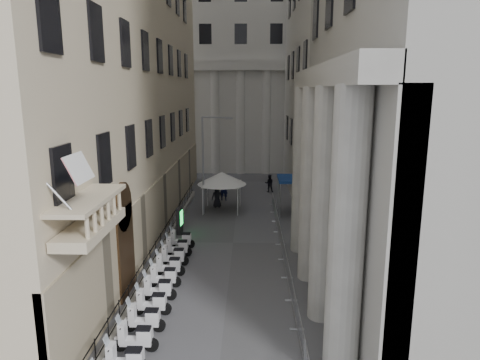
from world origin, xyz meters
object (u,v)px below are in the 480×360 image
at_px(info_kiosk, 180,220).
at_px(pedestrian_b, 269,183).
at_px(security_tent, 221,178).
at_px(pedestrian_a, 224,189).
at_px(street_lamp, 206,157).

xyz_separation_m(info_kiosk, pedestrian_b, (6.78, 12.54, -0.07)).
height_order(security_tent, pedestrian_a, security_tent).
height_order(street_lamp, pedestrian_a, street_lamp).
relative_size(security_tent, pedestrian_a, 1.98).
xyz_separation_m(security_tent, info_kiosk, (-2.52, -5.89, -1.79)).
bearing_deg(pedestrian_b, pedestrian_a, 36.64).
distance_m(info_kiosk, pedestrian_a, 9.53).
relative_size(security_tent, info_kiosk, 2.17).
bearing_deg(pedestrian_a, street_lamp, 81.38).
distance_m(security_tent, street_lamp, 2.46).
bearing_deg(pedestrian_a, info_kiosk, 79.89).
height_order(info_kiosk, pedestrian_b, info_kiosk).
xyz_separation_m(info_kiosk, pedestrian_a, (2.51, 9.19, 0.08)).
distance_m(street_lamp, pedestrian_a, 5.80).
height_order(info_kiosk, pedestrian_a, pedestrian_a).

